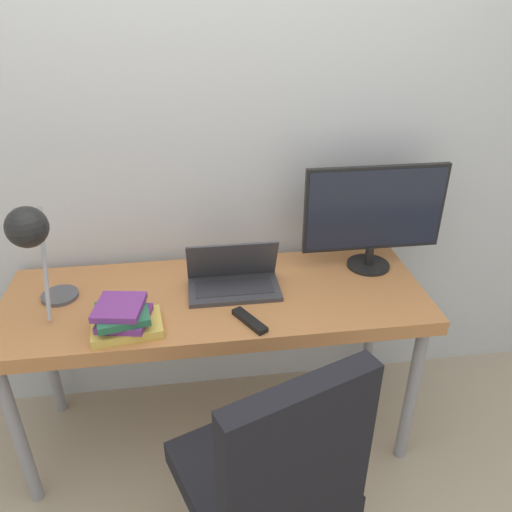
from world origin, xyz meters
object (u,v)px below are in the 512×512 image
office_chair (273,478)px  book_stack (124,318)px  laptop (234,279)px  monitor (374,213)px  desk_lamp (32,237)px

office_chair → book_stack: bearing=130.0°
laptop → monitor: 0.65m
monitor → book_stack: 1.09m
laptop → desk_lamp: desk_lamp is taller
office_chair → laptop: bearing=92.9°
monitor → office_chair: bearing=-123.3°
monitor → office_chair: monitor is taller
laptop → office_chair: (0.04, -0.76, -0.23)m
laptop → desk_lamp: size_ratio=0.79×
laptop → office_chair: office_chair is taller
desk_lamp → office_chair: bearing=-41.0°
laptop → book_stack: bearing=-151.9°
monitor → desk_lamp: bearing=-170.0°
laptop → desk_lamp: bearing=-169.8°
desk_lamp → book_stack: bearing=-19.2°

